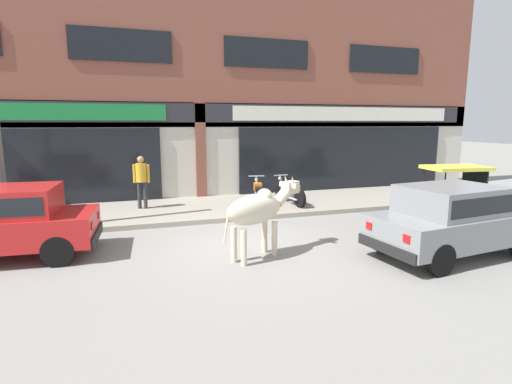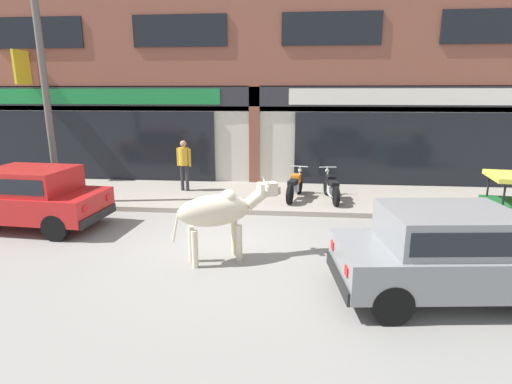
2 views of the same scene
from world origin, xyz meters
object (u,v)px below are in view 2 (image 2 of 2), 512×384
cow (220,211)px  pedestrian (184,160)px  car_0 (450,250)px  motorcycle_0 (295,186)px  motorcycle_1 (331,187)px  utility_pole (45,86)px  car_1 (30,195)px

cow → pedestrian: size_ratio=1.23×
car_0 → motorcycle_0: (-2.38, 5.42, -0.29)m
motorcycle_1 → motorcycle_0: bearing=177.1°
pedestrian → cow: bearing=-67.6°
motorcycle_1 → pedestrian: bearing=170.8°
car_0 → utility_pole: (-9.09, 4.39, 2.55)m
motorcycle_0 → pedestrian: (-3.49, 0.68, 0.60)m
motorcycle_0 → motorcycle_1: same height
cow → motorcycle_1: (2.48, 4.26, -0.48)m
motorcycle_0 → motorcycle_1: size_ratio=0.99×
motorcycle_0 → car_0: bearing=-66.3°
cow → motorcycle_0: cow is taller
motorcycle_1 → pedestrian: pedestrian is taller
car_1 → motorcycle_0: car_1 is taller
pedestrian → car_0: bearing=-46.1°
motorcycle_1 → utility_pole: size_ratio=0.28×
car_1 → pedestrian: pedestrian is taller
cow → pedestrian: bearing=112.4°
car_0 → motorcycle_0: 5.93m
motorcycle_0 → utility_pole: 7.36m
motorcycle_0 → motorcycle_1: bearing=-2.9°
cow → utility_pole: utility_pole is taller
motorcycle_0 → pedestrian: size_ratio=1.12×
motorcycle_0 → utility_pole: utility_pole is taller
motorcycle_0 → motorcycle_1: 1.05m
pedestrian → utility_pole: bearing=-152.1°
car_0 → motorcycle_1: size_ratio=2.07×
utility_pole → motorcycle_0: bearing=8.7°
cow → car_1: 5.09m
motorcycle_1 → cow: bearing=-120.2°
cow → car_1: cow is taller
cow → car_0: size_ratio=0.53×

